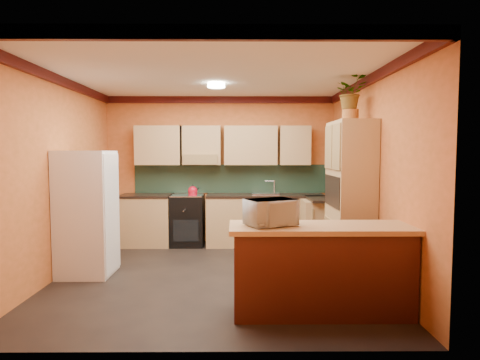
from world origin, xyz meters
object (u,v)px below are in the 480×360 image
(fridge, at_px, (87,213))
(microwave, at_px, (271,212))
(base_cabinets_back, at_px, (222,221))
(pantry, at_px, (350,198))
(breakfast_bar, at_px, (321,272))
(stove, at_px, (188,220))

(fridge, relative_size, microwave, 3.49)
(fridge, bearing_deg, base_cabinets_back, 44.12)
(pantry, height_order, breakfast_bar, pantry)
(fridge, distance_m, breakfast_bar, 3.25)
(fridge, height_order, microwave, fridge)
(stove, xyz_separation_m, microwave, (1.24, -3.10, 0.61))
(stove, xyz_separation_m, breakfast_bar, (1.77, -3.10, -0.02))
(pantry, bearing_deg, fridge, -179.92)
(fridge, height_order, breakfast_bar, fridge)
(breakfast_bar, bearing_deg, microwave, 180.00)
(fridge, distance_m, microwave, 2.77)
(fridge, bearing_deg, pantry, 0.08)
(base_cabinets_back, distance_m, pantry, 2.58)
(fridge, bearing_deg, breakfast_bar, -24.95)
(stove, relative_size, pantry, 0.43)
(fridge, xyz_separation_m, pantry, (3.60, 0.00, 0.20))
(base_cabinets_back, relative_size, microwave, 7.48)
(stove, relative_size, breakfast_bar, 0.51)
(stove, distance_m, pantry, 3.05)
(stove, relative_size, microwave, 1.87)
(fridge, xyz_separation_m, breakfast_bar, (2.93, -1.36, -0.41))
(stove, bearing_deg, pantry, -35.34)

